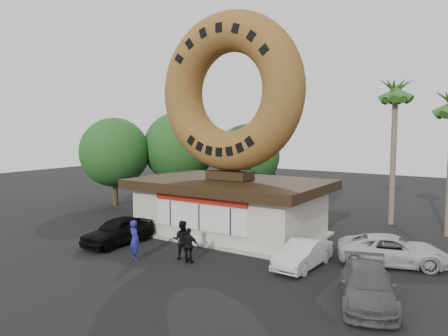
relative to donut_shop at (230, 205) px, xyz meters
name	(u,v)px	position (x,y,z in m)	size (l,w,h in m)	color
ground	(164,259)	(0.00, -5.98, -1.77)	(90.00, 90.00, 0.00)	black
donut_shop	(230,205)	(0.00, 0.00, 0.00)	(11.20, 7.20, 3.80)	#B8AD9D
giant_donut	(230,92)	(0.00, 0.02, 6.66)	(9.25, 9.25, 2.36)	brown
tree_west	(179,148)	(-9.50, 7.02, 2.87)	(6.00, 6.00, 7.65)	#473321
tree_mid	(248,156)	(-4.00, 9.02, 2.25)	(5.20, 5.20, 6.63)	#473321
tree_far	(114,152)	(-13.00, 3.02, 2.56)	(5.60, 5.60, 7.14)	#473321
palm_near	(395,95)	(7.50, 8.02, 6.65)	(2.60, 2.60, 9.75)	#726651
street_lamp	(277,151)	(-1.86, 10.02, 2.72)	(2.11, 0.20, 8.00)	#59595E
person_left	(135,240)	(-1.06, -6.87, -0.79)	(0.71, 0.47, 1.95)	navy
person_center	(182,240)	(0.71, -5.45, -0.82)	(0.92, 0.72, 1.89)	black
person_right	(189,246)	(1.41, -5.81, -0.93)	(0.98, 0.41, 1.68)	black
car_black	(118,231)	(-3.88, -5.26, -1.02)	(1.75, 4.36, 1.48)	black
car_silver	(303,254)	(6.15, -3.46, -1.13)	(1.34, 3.85, 1.27)	silver
car_grey	(368,286)	(9.73, -6.03, -1.10)	(1.86, 4.58, 1.33)	#4C4E50
car_white	(393,250)	(9.50, -0.84, -1.08)	(2.28, 4.95, 1.38)	#BBBBBB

